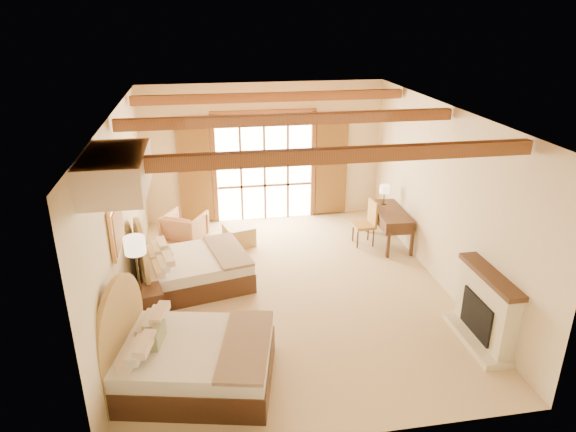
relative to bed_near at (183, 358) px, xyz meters
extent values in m
plane|color=#CDB688|center=(1.82, 2.21, -0.41)|extent=(7.00, 7.00, 0.00)
plane|color=beige|center=(1.82, 5.71, 1.19)|extent=(5.50, 0.00, 5.50)
plane|color=beige|center=(-0.93, 2.21, 1.19)|extent=(0.00, 7.00, 7.00)
plane|color=beige|center=(4.57, 2.21, 1.19)|extent=(0.00, 7.00, 7.00)
plane|color=#B87337|center=(1.82, 2.21, 2.79)|extent=(7.00, 7.00, 0.00)
cube|color=white|center=(1.82, 5.67, 0.84)|extent=(2.20, 0.02, 2.50)
cube|color=brown|center=(0.22, 5.64, 0.84)|extent=(0.75, 0.06, 2.40)
cube|color=brown|center=(3.42, 5.64, 0.84)|extent=(0.75, 0.06, 2.40)
cube|color=beige|center=(4.44, 0.21, 0.14)|extent=(0.25, 1.30, 1.10)
cube|color=black|center=(4.37, 0.21, 0.04)|extent=(0.18, 0.80, 0.60)
cube|color=beige|center=(4.35, 0.21, -0.36)|extent=(0.45, 1.40, 0.10)
cube|color=#422C19|center=(4.43, 0.21, 0.71)|extent=(0.30, 1.40, 0.08)
cube|color=#E7A356|center=(-0.89, 1.46, 1.34)|extent=(0.05, 0.95, 0.75)
cube|color=#B88A44|center=(-0.86, 1.46, 1.34)|extent=(0.02, 0.82, 0.62)
cube|color=#F4DCC4|center=(-0.58, 0.21, 2.54)|extent=(0.70, 1.40, 0.45)
cube|color=#422C19|center=(0.15, 0.00, -0.21)|extent=(2.31, 1.93, 0.40)
cube|color=white|center=(0.15, 0.00, 0.10)|extent=(2.26, 1.89, 0.22)
cube|color=#806351|center=(0.84, 0.00, 0.22)|extent=(0.93, 1.66, 0.05)
cube|color=gray|center=(-0.32, 0.00, 0.33)|extent=(0.20, 0.43, 0.24)
cube|color=#422C19|center=(0.14, 2.66, -0.22)|extent=(2.15, 1.81, 0.37)
cube|color=white|center=(0.14, 2.66, 0.06)|extent=(2.11, 1.77, 0.20)
cube|color=#806351|center=(0.78, 2.66, 0.17)|extent=(0.87, 1.54, 0.05)
cube|color=gray|center=(-0.29, 2.66, 0.28)|extent=(0.19, 0.40, 0.22)
cube|color=#422C19|center=(-0.60, 1.59, -0.12)|extent=(0.57, 0.57, 0.58)
cylinder|color=#3A2E18|center=(-0.68, 1.57, -0.39)|extent=(0.21, 0.21, 0.03)
cylinder|color=#3A2E18|center=(-0.68, 1.57, 0.26)|extent=(0.04, 0.04, 1.29)
cylinder|color=#FEDBBA|center=(-0.68, 1.57, 0.97)|extent=(0.32, 0.32, 0.27)
imported|color=tan|center=(-0.05, 4.44, -0.04)|extent=(1.07, 1.08, 0.73)
cube|color=tan|center=(1.08, 4.29, -0.20)|extent=(0.71, 0.71, 0.42)
cube|color=#422C19|center=(4.25, 3.78, 0.33)|extent=(0.68, 1.43, 0.05)
cube|color=#422C19|center=(4.25, 3.78, 0.20)|extent=(0.65, 1.39, 0.22)
cube|color=#AA8532|center=(3.70, 3.83, 0.02)|extent=(0.46, 0.46, 0.06)
cube|color=#AA8532|center=(3.89, 3.83, 0.31)|extent=(0.08, 0.43, 0.52)
cylinder|color=#3A2E18|center=(4.24, 4.18, 0.36)|extent=(0.13, 0.13, 0.02)
cylinder|color=#3A2E18|center=(4.24, 4.18, 0.51)|extent=(0.03, 0.03, 0.30)
cylinder|color=#FEDBBA|center=(4.24, 4.18, 0.69)|extent=(0.21, 0.21, 0.17)
camera|label=1|loc=(0.43, -5.74, 4.31)|focal=32.00mm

